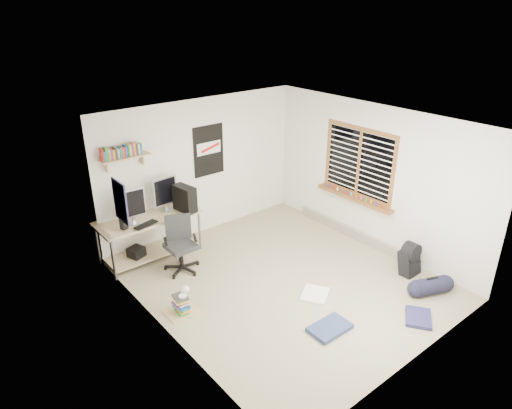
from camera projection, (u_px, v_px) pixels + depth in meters
floor at (284, 281)px, 7.13m from camera, size 4.00×4.50×0.01m
ceiling at (289, 123)px, 6.10m from camera, size 4.00×4.50×0.01m
back_wall at (202, 168)px, 8.21m from camera, size 4.00×0.01×2.50m
left_wall at (163, 252)px, 5.46m from camera, size 0.01×4.50×2.50m
right_wall at (373, 177)px, 7.77m from camera, size 0.01×4.50×2.50m
desk at (150, 237)px, 7.68m from camera, size 1.82×1.15×0.77m
monitor_left at (132, 209)px, 7.18m from camera, size 0.44×0.13×0.47m
monitor_right at (165, 196)px, 7.61m from camera, size 0.46×0.16×0.49m
pc_tower at (185, 199)px, 7.60m from camera, size 0.26×0.44×0.44m
keyboard at (146, 225)px, 7.18m from camera, size 0.41×0.23×0.02m
speaker_left at (124, 223)px, 7.03m from camera, size 0.12×0.12×0.19m
speaker_right at (187, 207)px, 7.61m from camera, size 0.09×0.09×0.18m
office_chair at (181, 243)px, 7.22m from camera, size 0.78×0.78×0.91m
wall_shelf at (125, 157)px, 7.08m from camera, size 0.80×0.22×0.24m
poster_back_wall at (209, 151)px, 8.16m from camera, size 0.62×0.03×0.92m
poster_left_wall at (120, 202)px, 6.22m from camera, size 0.02×0.42×0.60m
window at (358, 163)px, 7.87m from camera, size 0.10×1.50×1.26m
baseboard_heater at (352, 232)px, 8.43m from camera, size 0.08×2.50×0.18m
backpack at (409, 262)px, 7.26m from camera, size 0.33×0.27×0.44m
duffel_bag at (431, 286)px, 6.77m from camera, size 0.34×0.34×0.51m
tshirt at (315, 294)px, 6.77m from camera, size 0.56×0.54×0.04m
jeans_a at (330, 328)px, 6.06m from camera, size 0.57×0.37×0.06m
jeans_b at (418, 318)px, 6.27m from camera, size 0.56×0.53×0.06m
book_stack at (181, 303)px, 6.36m from camera, size 0.43×0.37×0.27m
desk_lamp at (182, 290)px, 6.26m from camera, size 0.13×0.20×0.19m
subwoofer at (137, 255)px, 7.59m from camera, size 0.30×0.30×0.26m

